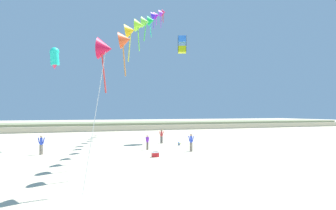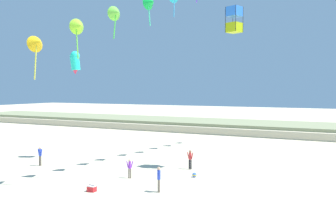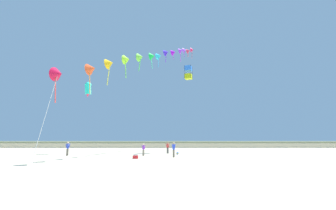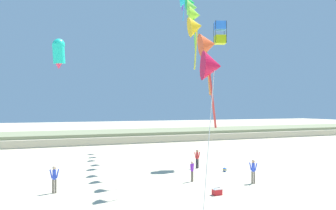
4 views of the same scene
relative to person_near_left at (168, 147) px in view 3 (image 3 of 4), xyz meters
name	(u,v)px [view 3 (image 3 of 4)]	position (x,y,z in m)	size (l,w,h in m)	color
ground_plane	(156,160)	(-1.23, -10.40, -0.97)	(240.00, 240.00, 0.00)	beige
dune_ridge	(164,144)	(-1.23, 29.38, -0.20)	(120.00, 13.25, 1.55)	beige
person_near_left	(168,147)	(0.00, 0.00, 0.00)	(0.59, 0.23, 1.68)	black
person_near_right	(68,148)	(-12.82, -4.61, 0.04)	(0.61, 0.24, 1.75)	#726656
person_mid_center	(144,149)	(-3.06, -4.95, -0.09)	(0.50, 0.33, 1.53)	#726656
person_far_left	(174,149)	(0.71, -7.29, 0.02)	(0.48, 0.50, 1.73)	#726656
kite_banner_string	(160,55)	(-1.25, -0.09, 14.25)	(15.81, 35.62, 23.78)	red
large_kite_low_lead	(88,89)	(-12.12, -0.53, 8.69)	(1.35, 1.36, 2.31)	#21E3C1
large_kite_mid_trail	(189,73)	(3.37, 1.55, 11.89)	(1.40, 1.40, 2.17)	#ABBF10
beach_cooler	(136,157)	(-3.45, -9.16, -0.76)	(0.58, 0.41, 0.46)	red
beach_ball	(178,153)	(1.37, -2.43, -0.79)	(0.36, 0.36, 0.36)	blue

